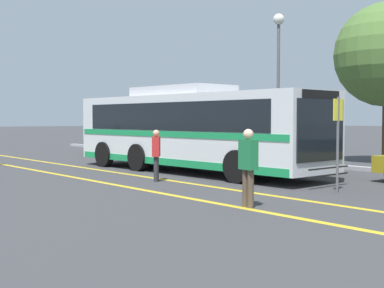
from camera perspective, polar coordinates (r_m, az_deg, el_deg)
name	(u,v)px	position (r m, az deg, el deg)	size (l,w,h in m)	color
ground_plane	(216,174)	(18.69, 2.61, -3.20)	(220.00, 220.00, 0.00)	#38383A
lane_strip_0	(141,176)	(17.97, -5.42, -3.44)	(0.20, 30.91, 0.01)	gold
lane_strip_1	(91,180)	(16.99, -10.72, -3.83)	(0.20, 30.91, 0.01)	gold
curb_strip	(286,162)	(22.91, 10.03, -1.95)	(38.91, 0.36, 0.15)	#99999E
transit_bus	(192,128)	(19.20, -0.03, 1.70)	(11.31, 2.99, 3.10)	silver
parked_car_0	(124,141)	(28.91, -7.26, 0.32)	(5.01, 2.22, 1.43)	maroon
parked_car_1	(196,145)	(24.46, 0.38, -0.09)	(4.68, 1.99, 1.43)	#9E9EA3
parked_car_2	(281,151)	(20.28, 9.51, -0.78)	(4.21, 1.95, 1.40)	#4C3823
pedestrian_1	(156,152)	(16.42, -3.84, -0.89)	(0.46, 0.44, 1.59)	#2D2D33
pedestrian_2	(248,163)	(11.63, 6.01, -2.02)	(0.44, 0.26, 1.71)	brown
bus_stop_sign	(338,133)	(14.26, 15.29, 1.18)	(0.07, 0.40, 2.49)	#59595E
street_lamp	(278,55)	(24.75, 9.20, 9.30)	(0.50, 0.50, 6.65)	#59595E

